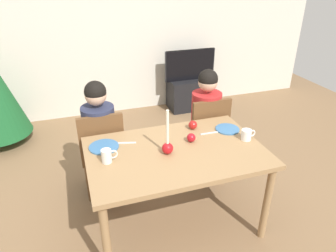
{
  "coord_description": "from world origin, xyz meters",
  "views": [
    {
      "loc": [
        -0.71,
        -1.96,
        2.05
      ],
      "look_at": [
        0.0,
        0.2,
        0.87
      ],
      "focal_mm": 33.07,
      "sensor_mm": 36.0,
      "label": 1
    }
  ],
  "objects_px": {
    "candle_centerpiece": "(168,145)",
    "person_left_child": "(101,142)",
    "mug_left": "(107,156)",
    "chair_right": "(206,132)",
    "dining_table": "(176,159)",
    "tv_stand": "(189,94)",
    "apple_near_candle": "(191,138)",
    "tv": "(190,65)",
    "plate_right": "(227,129)",
    "chair_left": "(102,149)",
    "apple_by_left_plate": "(193,125)",
    "plate_left": "(104,147)",
    "person_right_child": "(205,125)",
    "mug_right": "(247,135)"
  },
  "relations": [
    {
      "from": "dining_table",
      "to": "plate_left",
      "type": "height_order",
      "value": "plate_left"
    },
    {
      "from": "person_left_child",
      "to": "candle_centerpiece",
      "type": "height_order",
      "value": "person_left_child"
    },
    {
      "from": "mug_right",
      "to": "chair_left",
      "type": "bearing_deg",
      "value": 151.28
    },
    {
      "from": "plate_left",
      "to": "tv",
      "type": "bearing_deg",
      "value": 52.67
    },
    {
      "from": "dining_table",
      "to": "apple_by_left_plate",
      "type": "relative_size",
      "value": 17.84
    },
    {
      "from": "candle_centerpiece",
      "to": "plate_right",
      "type": "distance_m",
      "value": 0.66
    },
    {
      "from": "person_right_child",
      "to": "apple_near_candle",
      "type": "height_order",
      "value": "person_right_child"
    },
    {
      "from": "plate_left",
      "to": "mug_left",
      "type": "distance_m",
      "value": 0.22
    },
    {
      "from": "mug_left",
      "to": "mug_right",
      "type": "height_order",
      "value": "mug_left"
    },
    {
      "from": "plate_right",
      "to": "chair_left",
      "type": "bearing_deg",
      "value": 158.57
    },
    {
      "from": "tv_stand",
      "to": "apple_near_candle",
      "type": "bearing_deg",
      "value": -111.75
    },
    {
      "from": "apple_by_left_plate",
      "to": "tv",
      "type": "bearing_deg",
      "value": 68.69
    },
    {
      "from": "dining_table",
      "to": "chair_right",
      "type": "xyz_separation_m",
      "value": [
        0.55,
        0.61,
        -0.15
      ]
    },
    {
      "from": "dining_table",
      "to": "tv_stand",
      "type": "relative_size",
      "value": 2.19
    },
    {
      "from": "person_right_child",
      "to": "mug_right",
      "type": "distance_m",
      "value": 0.7
    },
    {
      "from": "chair_right",
      "to": "apple_by_left_plate",
      "type": "xyz_separation_m",
      "value": [
        -0.29,
        -0.31,
        0.28
      ]
    },
    {
      "from": "candle_centerpiece",
      "to": "mug_right",
      "type": "bearing_deg",
      "value": -0.22
    },
    {
      "from": "tv",
      "to": "plate_right",
      "type": "bearing_deg",
      "value": -103.13
    },
    {
      "from": "candle_centerpiece",
      "to": "plate_left",
      "type": "relative_size",
      "value": 1.55
    },
    {
      "from": "plate_left",
      "to": "apple_near_candle",
      "type": "bearing_deg",
      "value": -10.73
    },
    {
      "from": "person_right_child",
      "to": "chair_left",
      "type": "bearing_deg",
      "value": -178.28
    },
    {
      "from": "apple_near_candle",
      "to": "person_left_child",
      "type": "bearing_deg",
      "value": 141.6
    },
    {
      "from": "candle_centerpiece",
      "to": "plate_left",
      "type": "height_order",
      "value": "candle_centerpiece"
    },
    {
      "from": "chair_right",
      "to": "candle_centerpiece",
      "type": "distance_m",
      "value": 0.94
    },
    {
      "from": "person_right_child",
      "to": "tv",
      "type": "relative_size",
      "value": 1.48
    },
    {
      "from": "person_left_child",
      "to": "apple_by_left_plate",
      "type": "distance_m",
      "value": 0.89
    },
    {
      "from": "mug_right",
      "to": "apple_near_candle",
      "type": "bearing_deg",
      "value": 166.09
    },
    {
      "from": "mug_left",
      "to": "chair_right",
      "type": "bearing_deg",
      "value": 28.71
    },
    {
      "from": "tv",
      "to": "chair_left",
      "type": "bearing_deg",
      "value": -132.84
    },
    {
      "from": "plate_right",
      "to": "apple_by_left_plate",
      "type": "height_order",
      "value": "apple_by_left_plate"
    },
    {
      "from": "dining_table",
      "to": "apple_near_candle",
      "type": "bearing_deg",
      "value": 29.16
    },
    {
      "from": "chair_right",
      "to": "person_left_child",
      "type": "height_order",
      "value": "person_left_child"
    },
    {
      "from": "tv_stand",
      "to": "plate_left",
      "type": "relative_size",
      "value": 2.67
    },
    {
      "from": "chair_left",
      "to": "mug_right",
      "type": "height_order",
      "value": "chair_left"
    },
    {
      "from": "apple_near_candle",
      "to": "tv",
      "type": "bearing_deg",
      "value": 68.26
    },
    {
      "from": "person_left_child",
      "to": "plate_left",
      "type": "height_order",
      "value": "person_left_child"
    },
    {
      "from": "chair_right",
      "to": "plate_right",
      "type": "distance_m",
      "value": 0.49
    },
    {
      "from": "person_right_child",
      "to": "candle_centerpiece",
      "type": "xyz_separation_m",
      "value": [
        -0.63,
        -0.66,
        0.25
      ]
    },
    {
      "from": "candle_centerpiece",
      "to": "person_left_child",
      "type": "bearing_deg",
      "value": 124.26
    },
    {
      "from": "person_left_child",
      "to": "mug_left",
      "type": "relative_size",
      "value": 9.47
    },
    {
      "from": "person_right_child",
      "to": "plate_right",
      "type": "height_order",
      "value": "person_right_child"
    },
    {
      "from": "chair_left",
      "to": "apple_by_left_plate",
      "type": "relative_size",
      "value": 11.47
    },
    {
      "from": "mug_left",
      "to": "person_left_child",
      "type": "bearing_deg",
      "value": 88.68
    },
    {
      "from": "mug_right",
      "to": "apple_by_left_plate",
      "type": "bearing_deg",
      "value": 138.18
    },
    {
      "from": "plate_left",
      "to": "apple_near_candle",
      "type": "relative_size",
      "value": 3.24
    },
    {
      "from": "person_left_child",
      "to": "tv",
      "type": "xyz_separation_m",
      "value": [
        1.57,
        1.66,
        0.14
      ]
    },
    {
      "from": "chair_left",
      "to": "person_left_child",
      "type": "relative_size",
      "value": 0.77
    },
    {
      "from": "tv",
      "to": "apple_by_left_plate",
      "type": "xyz_separation_m",
      "value": [
        -0.78,
        -2.0,
        0.08
      ]
    },
    {
      "from": "chair_right",
      "to": "candle_centerpiece",
      "type": "relative_size",
      "value": 2.43
    },
    {
      "from": "dining_table",
      "to": "mug_right",
      "type": "xyz_separation_m",
      "value": [
        0.62,
        -0.02,
        0.13
      ]
    }
  ]
}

